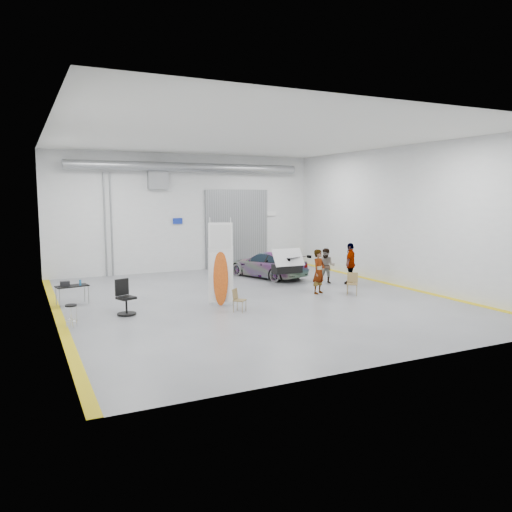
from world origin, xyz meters
name	(u,v)px	position (x,y,z in m)	size (l,w,h in m)	color
ground	(253,299)	(0.00, 0.00, 0.00)	(16.00, 16.00, 0.00)	slate
room_shell	(235,191)	(0.24, 2.22, 4.08)	(14.02, 16.18, 6.01)	silver
sedan_car	(268,265)	(2.80, 4.28, 0.62)	(1.73, 4.25, 1.23)	white
person_a	(319,272)	(2.85, -0.15, 0.89)	(0.65, 0.42, 1.78)	#845948
person_b	(327,266)	(4.45, 1.70, 0.78)	(0.77, 0.59, 1.57)	teal
person_c	(350,263)	(5.28, 1.07, 0.92)	(1.06, 0.44, 1.83)	#9F5735
surfboard_display	(224,270)	(-1.36, -0.46, 1.27)	(0.83, 0.50, 3.14)	white
folding_chair_near	(240,305)	(-1.28, -1.67, 0.24)	(0.52, 0.58, 0.78)	brown
folding_chair_far	(352,288)	(3.85, -0.99, 0.27)	(0.57, 0.64, 0.88)	brown
shop_stool	(71,316)	(-6.60, -1.34, 0.35)	(0.36, 0.36, 0.70)	black
work_table	(70,286)	(-6.31, 1.96, 0.69)	(1.19, 0.74, 0.90)	gray
office_chair	(126,299)	(-4.81, -0.40, 0.51)	(0.66, 0.69, 1.16)	black
trunk_lid	(287,256)	(2.80, 2.40, 1.25)	(1.44, 0.87, 0.04)	silver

